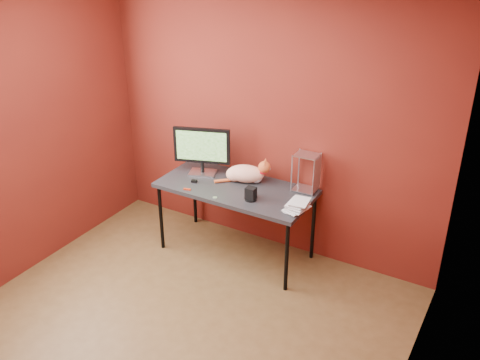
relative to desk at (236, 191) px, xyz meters
The scene contains 11 objects.
room 1.57m from the desk, 83.75° to the right, with size 3.52×3.52×2.61m.
desk is the anchor object (origin of this frame).
monitor 0.55m from the desk, 169.18° to the left, with size 0.54×0.26×0.49m.
cat 0.20m from the desk, 78.13° to the left, with size 0.49×0.34×0.26m.
skull_mug 0.27m from the desk, 25.13° to the right, with size 0.09×0.09×0.09m.
speaker 0.32m from the desk, 32.73° to the right, with size 0.11×0.11×0.13m.
book_stack 0.85m from the desk, ahead, with size 0.20×0.24×1.03m.
wire_rack 0.70m from the desk, 23.95° to the left, with size 0.23×0.19×0.37m.
pocket_knife 0.47m from the desk, 141.49° to the right, with size 0.07×0.02×0.01m, color #B0260D.
black_gadget 0.42m from the desk, 162.69° to the right, with size 0.05×0.03×0.03m, color black.
washer 0.30m from the desk, 100.35° to the right, with size 0.04×0.04×0.00m, color #B8B8BD.
Camera 1 is at (2.17, -2.57, 3.07)m, focal length 40.00 mm.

